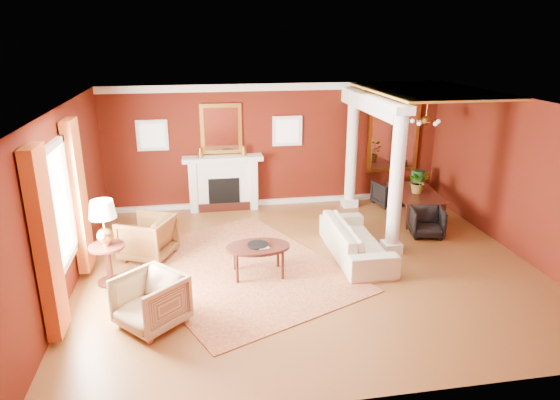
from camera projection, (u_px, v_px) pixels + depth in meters
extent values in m
plane|color=brown|center=(308.00, 265.00, 9.03)|extent=(8.00, 8.00, 0.00)
cube|color=#52100B|center=(277.00, 146.00, 11.84)|extent=(8.00, 0.04, 2.90)
cube|color=#52100B|center=(384.00, 286.00, 5.30)|extent=(8.00, 0.04, 2.90)
cube|color=#52100B|center=(65.00, 202.00, 7.93)|extent=(0.04, 7.00, 2.90)
cube|color=#52100B|center=(521.00, 178.00, 9.21)|extent=(0.04, 7.00, 2.90)
cube|color=silver|center=(311.00, 104.00, 8.10)|extent=(8.00, 7.00, 0.04)
cube|color=white|center=(224.00, 185.00, 11.74)|extent=(1.60, 0.34, 1.20)
cube|color=black|center=(224.00, 193.00, 11.63)|extent=(0.72, 0.03, 0.70)
cube|color=black|center=(225.00, 207.00, 11.74)|extent=(1.20, 0.05, 0.20)
cube|color=white|center=(223.00, 159.00, 11.50)|extent=(1.85, 0.42, 0.10)
cube|color=white|center=(193.00, 186.00, 11.60)|extent=(0.16, 0.40, 1.20)
cube|color=white|center=(253.00, 183.00, 11.83)|extent=(0.16, 0.40, 1.20)
cube|color=gold|center=(221.00, 129.00, 11.45)|extent=(0.95, 0.06, 1.15)
cube|color=white|center=(221.00, 129.00, 11.41)|extent=(0.78, 0.02, 0.98)
cube|color=white|center=(152.00, 135.00, 11.24)|extent=(0.70, 0.06, 0.70)
cube|color=white|center=(152.00, 136.00, 11.21)|extent=(0.54, 0.02, 0.54)
cube|color=white|center=(287.00, 131.00, 11.74)|extent=(0.70, 0.06, 0.70)
cube|color=white|center=(288.00, 131.00, 11.70)|extent=(0.54, 0.02, 0.54)
cube|color=white|center=(55.00, 208.00, 7.34)|extent=(0.03, 1.30, 1.70)
cube|color=white|center=(45.00, 225.00, 6.69)|extent=(0.08, 0.10, 1.90)
cube|color=white|center=(68.00, 194.00, 8.00)|extent=(0.08, 0.10, 1.90)
cube|color=#B94B1F|center=(46.00, 244.00, 6.47)|extent=(0.18, 0.55, 2.60)
cube|color=#B94B1F|center=(78.00, 197.00, 8.34)|extent=(0.18, 0.55, 2.60)
cube|color=white|center=(391.00, 247.00, 9.55)|extent=(0.34, 0.34, 0.20)
cylinder|color=white|center=(397.00, 179.00, 9.12)|extent=(0.26, 0.26, 2.50)
cube|color=white|center=(402.00, 110.00, 8.71)|extent=(0.36, 0.36, 0.16)
cube|color=white|center=(349.00, 202.00, 12.07)|extent=(0.34, 0.34, 0.20)
cylinder|color=white|center=(352.00, 147.00, 11.64)|extent=(0.26, 0.26, 2.50)
cube|color=white|center=(354.00, 92.00, 11.24)|extent=(0.36, 0.36, 0.16)
cube|color=white|center=(371.00, 103.00, 10.24)|extent=(0.30, 3.20, 0.32)
cube|color=gold|center=(428.00, 91.00, 10.20)|extent=(2.30, 3.40, 0.04)
cube|color=gold|center=(393.00, 138.00, 12.23)|extent=(1.30, 0.06, 1.70)
cube|color=white|center=(394.00, 138.00, 12.20)|extent=(1.10, 0.02, 1.50)
cylinder|color=#AD7E36|center=(427.00, 105.00, 10.35)|extent=(0.02, 0.02, 0.65)
sphere|color=#AD7E36|center=(426.00, 120.00, 10.46)|extent=(0.20, 0.20, 0.20)
sphere|color=white|center=(438.00, 121.00, 10.51)|extent=(0.09, 0.09, 0.09)
sphere|color=white|center=(424.00, 120.00, 10.73)|extent=(0.09, 0.09, 0.09)
sphere|color=white|center=(412.00, 121.00, 10.59)|extent=(0.09, 0.09, 0.09)
sphere|color=white|center=(419.00, 123.00, 10.28)|extent=(0.09, 0.09, 0.09)
sphere|color=white|center=(435.00, 124.00, 10.23)|extent=(0.09, 0.09, 0.09)
cube|color=white|center=(277.00, 87.00, 11.36)|extent=(8.00, 0.08, 0.16)
cube|color=white|center=(277.00, 201.00, 12.24)|extent=(8.00, 0.08, 0.12)
cube|color=maroon|center=(239.00, 268.00, 8.90)|extent=(4.50, 5.02, 0.02)
imported|color=beige|center=(357.00, 234.00, 9.28)|extent=(0.66, 2.23, 0.87)
imported|color=black|center=(147.00, 235.00, 9.22)|extent=(1.09, 1.12, 0.89)
imported|color=tan|center=(150.00, 299.00, 7.05)|extent=(1.13, 1.14, 0.85)
cylinder|color=black|center=(258.00, 247.00, 8.51)|extent=(1.10, 1.10, 0.05)
cylinder|color=black|center=(237.00, 270.00, 8.31)|extent=(0.05, 0.05, 0.50)
cylinder|color=black|center=(283.00, 266.00, 8.43)|extent=(0.05, 0.05, 0.50)
cylinder|color=black|center=(235.00, 258.00, 8.76)|extent=(0.05, 0.05, 0.50)
cylinder|color=black|center=(278.00, 254.00, 8.88)|extent=(0.05, 0.05, 0.50)
imported|color=black|center=(257.00, 241.00, 8.39)|extent=(0.18, 0.05, 0.24)
cylinder|color=black|center=(111.00, 282.00, 8.40)|extent=(0.43, 0.43, 0.04)
cylinder|color=black|center=(109.00, 265.00, 8.30)|extent=(0.10, 0.10, 0.66)
cylinder|color=black|center=(107.00, 247.00, 8.20)|extent=(0.58, 0.58, 0.04)
sphere|color=#AD7E36|center=(105.00, 236.00, 8.14)|extent=(0.27, 0.27, 0.27)
cylinder|color=#AD7E36|center=(104.00, 225.00, 8.07)|extent=(0.03, 0.03, 0.29)
cone|color=white|center=(102.00, 209.00, 7.99)|extent=(0.43, 0.43, 0.29)
imported|color=black|center=(417.00, 197.00, 11.26)|extent=(0.80, 1.75, 0.94)
imported|color=black|center=(427.00, 221.00, 10.24)|extent=(0.77, 0.73, 0.66)
imported|color=black|center=(389.00, 192.00, 12.09)|extent=(0.75, 0.72, 0.66)
sphere|color=#133D1B|center=(416.00, 197.00, 12.22)|extent=(0.36, 0.36, 0.36)
cylinder|color=#133D1B|center=(417.00, 187.00, 12.14)|extent=(0.32, 0.32, 0.85)
imported|color=#26591E|center=(420.00, 169.00, 10.98)|extent=(0.52, 0.57, 0.41)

